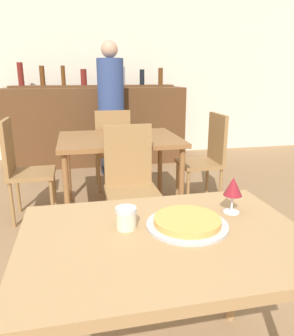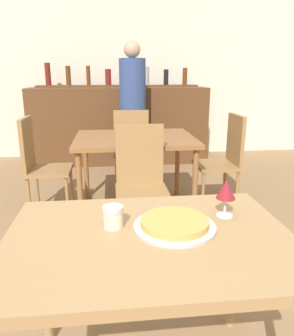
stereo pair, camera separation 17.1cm
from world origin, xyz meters
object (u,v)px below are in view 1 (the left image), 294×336
at_px(chair_far_side_back, 112,146).
at_px(wine_glass, 233,188).
at_px(chair_far_side_left, 21,164).
at_px(pizza_tray, 187,223).
at_px(chair_far_side_right, 207,154).
at_px(chair_far_side_front, 130,178).
at_px(cheese_shaker, 126,218).
at_px(person_standing, 111,104).

bearing_deg(chair_far_side_back, wine_glass, 95.69).
height_order(chair_far_side_left, pizza_tray, chair_far_side_left).
relative_size(chair_far_side_back, chair_far_side_left, 1.00).
xyz_separation_m(chair_far_side_left, chair_far_side_right, (1.79, 0.00, 0.00)).
bearing_deg(pizza_tray, chair_far_side_back, 90.26).
height_order(chair_far_side_left, wine_glass, chair_far_side_left).
bearing_deg(chair_far_side_right, pizza_tray, -24.85).
bearing_deg(chair_far_side_front, cheese_shaker, -100.08).
bearing_deg(chair_far_side_left, chair_far_side_right, -90.00).
relative_size(chair_far_side_front, chair_far_side_left, 1.00).
height_order(chair_far_side_back, person_standing, person_standing).
bearing_deg(wine_glass, chair_far_side_front, 101.32).
xyz_separation_m(chair_far_side_front, person_standing, (0.07, 1.93, 0.40)).
relative_size(chair_far_side_right, cheese_shaker, 10.82).
bearing_deg(person_standing, chair_far_side_back, -96.04).
bearing_deg(chair_far_side_left, pizza_tray, -154.59).
xyz_separation_m(chair_far_side_back, cheese_shaker, (-0.22, -2.48, 0.25)).
bearing_deg(wine_glass, person_standing, 93.05).
relative_size(chair_far_side_back, chair_far_side_right, 1.00).
xyz_separation_m(chair_far_side_front, pizza_tray, (0.01, -1.30, 0.23)).
distance_m(chair_far_side_back, wine_glass, 2.46).
bearing_deg(chair_far_side_right, chair_far_side_front, -55.74).
relative_size(chair_far_side_front, chair_far_side_back, 1.00).
distance_m(pizza_tray, wine_glass, 0.27).
bearing_deg(wine_glass, chair_far_side_left, 122.00).
relative_size(pizza_tray, person_standing, 0.19).
bearing_deg(chair_far_side_front, person_standing, 87.77).
relative_size(chair_far_side_right, wine_glass, 5.88).
xyz_separation_m(pizza_tray, wine_glass, (0.23, 0.09, 0.10)).
bearing_deg(chair_far_side_back, chair_far_side_left, 34.26).
height_order(chair_far_side_back, pizza_tray, chair_far_side_back).
relative_size(chair_far_side_front, wine_glass, 5.88).
xyz_separation_m(chair_far_side_back, pizza_tray, (0.01, -2.51, 0.23)).
height_order(pizza_tray, cheese_shaker, cheese_shaker).
xyz_separation_m(chair_far_side_back, person_standing, (0.07, 0.71, 0.40)).
distance_m(chair_far_side_left, cheese_shaker, 2.00).
bearing_deg(cheese_shaker, chair_far_side_left, 109.69).
bearing_deg(chair_far_side_front, chair_far_side_left, 145.74).
bearing_deg(pizza_tray, chair_far_side_front, 90.50).
bearing_deg(person_standing, chair_far_side_front, -92.23).
distance_m(chair_far_side_left, chair_far_side_right, 1.79).
height_order(chair_far_side_right, pizza_tray, chair_far_side_right).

